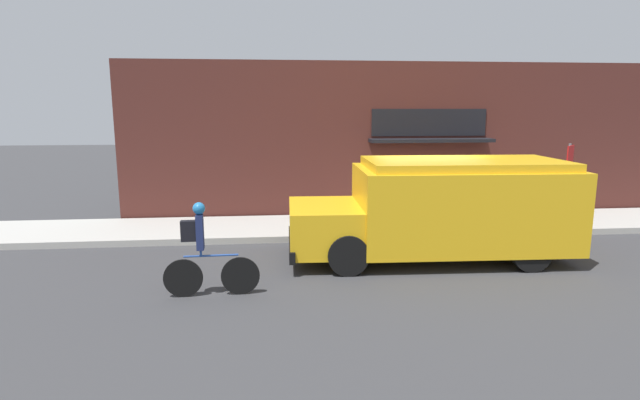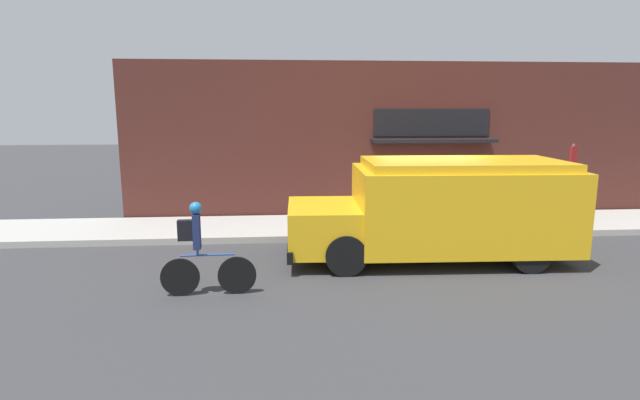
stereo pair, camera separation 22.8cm
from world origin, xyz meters
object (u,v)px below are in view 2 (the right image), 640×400
(trash_bin, at_px, (430,210))
(cyclist, at_px, (201,251))
(school_bus, at_px, (442,208))
(stop_sign_post, at_px, (572,171))

(trash_bin, bearing_deg, cyclist, -140.36)
(school_bus, height_order, stop_sign_post, stop_sign_post)
(school_bus, distance_m, cyclist, 5.24)
(trash_bin, bearing_deg, school_bus, -101.78)
(school_bus, height_order, cyclist, school_bus)
(school_bus, relative_size, stop_sign_post, 2.80)
(cyclist, relative_size, stop_sign_post, 0.77)
(cyclist, distance_m, trash_bin, 7.12)
(cyclist, bearing_deg, stop_sign_post, 22.00)
(stop_sign_post, bearing_deg, school_bus, -152.28)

